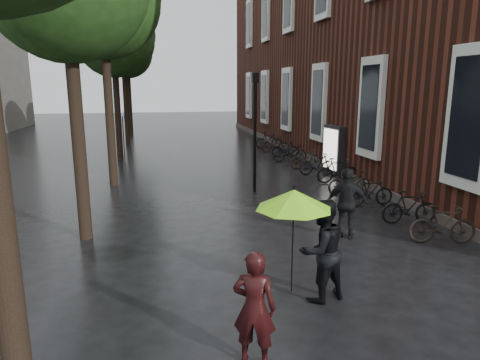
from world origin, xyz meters
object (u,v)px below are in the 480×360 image
object	(u,v)px
pedestrian_walking	(347,204)
parked_bicycles	(316,163)
person_black	(322,250)
lamp_post	(255,121)
ad_lightbox	(333,150)
person_burgundy	(254,308)

from	to	relation	value
pedestrian_walking	parked_bicycles	world-z (taller)	pedestrian_walking
person_black	lamp_post	bearing A→B (deg)	-111.58
pedestrian_walking	lamp_post	xyz separation A→B (m)	(-1.14, 5.21, 1.66)
ad_lightbox	parked_bicycles	bearing A→B (deg)	163.41
person_burgundy	lamp_post	xyz separation A→B (m)	(2.31, 9.62, 1.73)
person_black	lamp_post	world-z (taller)	lamp_post
ad_lightbox	lamp_post	xyz separation A→B (m)	(-4.06, -2.37, 1.50)
person_burgundy	pedestrian_walking	xyz separation A→B (m)	(3.44, 4.41, 0.07)
person_burgundy	lamp_post	bearing A→B (deg)	-79.89
pedestrian_walking	lamp_post	size ratio (longest dim) A/B	0.42
ad_lightbox	lamp_post	bearing A→B (deg)	-154.35
parked_bicycles	lamp_post	size ratio (longest dim) A/B	4.12
person_black	parked_bicycles	size ratio (longest dim) A/B	0.11
person_burgundy	lamp_post	size ratio (longest dim) A/B	0.39
person_black	ad_lightbox	distance (m)	11.50
person_black	pedestrian_walking	world-z (taller)	person_black
person_black	ad_lightbox	world-z (taller)	ad_lightbox
pedestrian_walking	parked_bicycles	bearing A→B (deg)	-74.28
lamp_post	person_black	bearing A→B (deg)	-95.10
person_black	lamp_post	size ratio (longest dim) A/B	0.44
pedestrian_walking	parked_bicycles	distance (m)	8.05
ad_lightbox	pedestrian_walking	bearing A→B (deg)	-115.65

